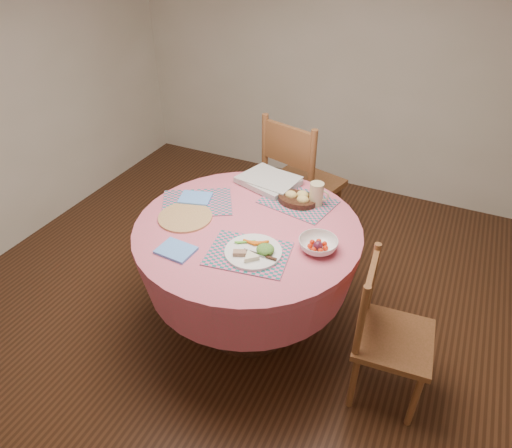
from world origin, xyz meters
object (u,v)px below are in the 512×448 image
at_px(fruit_bowl, 318,245).
at_px(bread_bowl, 298,198).
at_px(dinner_plate, 254,251).
at_px(latte_mug, 317,194).
at_px(chair_right, 386,332).
at_px(wicker_trivet, 185,217).
at_px(dining_table, 248,254).
at_px(chair_back, 299,181).

bearing_deg(fruit_bowl, bread_bowl, 124.26).
xyz_separation_m(dinner_plate, fruit_bowl, (0.27, 0.17, 0.01)).
relative_size(dinner_plate, fruit_bowl, 1.16).
distance_m(bread_bowl, latte_mug, 0.12).
bearing_deg(latte_mug, chair_right, -41.10).
relative_size(wicker_trivet, dinner_plate, 1.04).
xyz_separation_m(bread_bowl, fruit_bowl, (0.25, -0.37, -0.00)).
relative_size(chair_right, wicker_trivet, 2.80).
relative_size(wicker_trivet, fruit_bowl, 1.21).
distance_m(dining_table, wicker_trivet, 0.41).
xyz_separation_m(dining_table, latte_mug, (0.26, 0.36, 0.27)).
relative_size(dinner_plate, latte_mug, 2.10).
relative_size(dinner_plate, bread_bowl, 1.25).
bearing_deg(chair_right, fruit_bowl, 72.42).
xyz_separation_m(chair_right, bread_bowl, (-0.66, 0.46, 0.34)).
distance_m(latte_mug, fruit_bowl, 0.42).
height_order(chair_right, bread_bowl, chair_right).
bearing_deg(chair_back, latte_mug, 133.86).
xyz_separation_m(wicker_trivet, latte_mug, (0.61, 0.44, 0.07)).
bearing_deg(bread_bowl, dinner_plate, -92.50).
xyz_separation_m(wicker_trivet, bread_bowl, (0.51, 0.41, 0.03)).
distance_m(wicker_trivet, latte_mug, 0.76).
distance_m(dining_table, latte_mug, 0.52).
xyz_separation_m(wicker_trivet, fruit_bowl, (0.76, 0.04, 0.02)).
bearing_deg(fruit_bowl, wicker_trivet, -176.72).
height_order(chair_right, wicker_trivet, chair_right).
bearing_deg(latte_mug, dining_table, -126.09).
xyz_separation_m(chair_right, latte_mug, (-0.56, 0.49, 0.39)).
bearing_deg(fruit_bowl, chair_right, -12.81).
distance_m(dinner_plate, fruit_bowl, 0.32).
height_order(bread_bowl, latte_mug, latte_mug).
relative_size(dining_table, bread_bowl, 5.39).
xyz_separation_m(chair_right, dinner_plate, (-0.69, -0.08, 0.33)).
relative_size(chair_back, dinner_plate, 3.63).
bearing_deg(wicker_trivet, fruit_bowl, 3.28).
bearing_deg(dinner_plate, chair_back, 99.16).
relative_size(dining_table, wicker_trivet, 4.13).
bearing_deg(chair_right, chair_back, 34.78).
bearing_deg(chair_right, wicker_trivet, 82.76).
height_order(chair_right, fruit_bowl, chair_right).
bearing_deg(bread_bowl, latte_mug, 15.18).
distance_m(chair_right, chair_back, 1.37).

